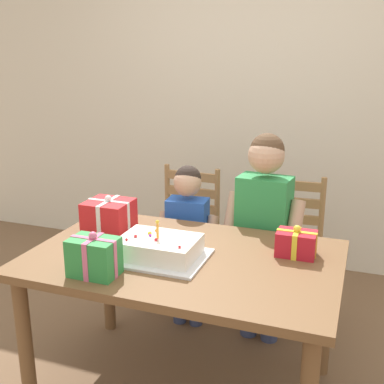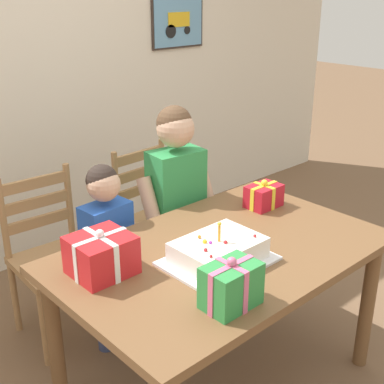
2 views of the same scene
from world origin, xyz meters
TOP-DOWN VIEW (x-y plane):
  - back_wall at (0.00, 1.81)m, footprint 6.40×0.11m
  - dining_table at (0.00, 0.00)m, footprint 1.46×0.94m
  - birthday_cake at (-0.10, -0.07)m, footprint 0.44×0.34m
  - gift_box_red_large at (-0.29, -0.32)m, footprint 0.21×0.15m
  - gift_box_beside_cake at (0.50, 0.19)m, footprint 0.19×0.13m
  - gift_box_corner_small at (-0.50, 0.19)m, footprint 0.24×0.22m
  - chair_left at (-0.36, 0.92)m, footprint 0.44×0.44m
  - chair_right at (0.36, 0.92)m, footprint 0.44×0.44m
  - child_older at (0.26, 0.61)m, footprint 0.47×0.28m
  - child_younger at (-0.21, 0.61)m, footprint 0.38×0.23m

SIDE VIEW (x-z plane):
  - chair_left at x=-0.36m, z-range 0.01..0.93m
  - chair_right at x=0.36m, z-range 0.01..0.93m
  - child_younger at x=-0.21m, z-range 0.11..1.15m
  - dining_table at x=0.00m, z-range 0.28..1.03m
  - child_older at x=0.26m, z-range 0.14..1.39m
  - birthday_cake at x=-0.10m, z-range 0.70..0.89m
  - gift_box_beside_cake at x=0.50m, z-range 0.73..0.89m
  - gift_box_corner_small at x=-0.50m, z-range 0.73..0.93m
  - gift_box_red_large at x=-0.29m, z-range 0.73..0.94m
  - back_wall at x=0.00m, z-range 0.00..2.60m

